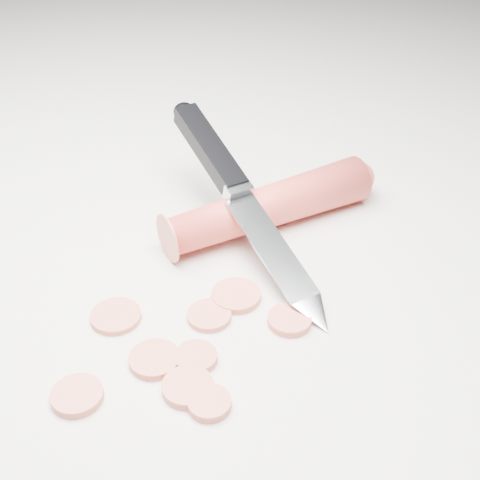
# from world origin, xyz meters

# --- Properties ---
(ground) EXTENTS (2.40, 2.40, 0.00)m
(ground) POSITION_xyz_m (0.00, 0.00, 0.00)
(ground) COLOR silver
(ground) RESTS_ON ground
(carrot) EXTENTS (0.19, 0.16, 0.04)m
(carrot) POSITION_xyz_m (0.03, 0.11, 0.02)
(carrot) COLOR red
(carrot) RESTS_ON ground
(carrot_slice_0) EXTENTS (0.04, 0.04, 0.01)m
(carrot_slice_0) POSITION_xyz_m (-0.08, -0.11, 0.00)
(carrot_slice_0) COLOR #E96B53
(carrot_slice_0) RESTS_ON ground
(carrot_slice_1) EXTENTS (0.04, 0.04, 0.01)m
(carrot_slice_1) POSITION_xyz_m (-0.04, -0.07, 0.00)
(carrot_slice_1) COLOR #E96B53
(carrot_slice_1) RESTS_ON ground
(carrot_slice_2) EXTENTS (0.04, 0.04, 0.01)m
(carrot_slice_2) POSITION_xyz_m (-0.01, -0.02, 0.00)
(carrot_slice_2) COLOR #E96B53
(carrot_slice_2) RESTS_ON ground
(carrot_slice_3) EXTENTS (0.03, 0.03, 0.01)m
(carrot_slice_3) POSITION_xyz_m (-0.01, -0.07, 0.00)
(carrot_slice_3) COLOR #E96B53
(carrot_slice_3) RESTS_ON ground
(carrot_slice_4) EXTENTS (0.04, 0.04, 0.01)m
(carrot_slice_4) POSITION_xyz_m (0.06, -0.02, 0.00)
(carrot_slice_4) COLOR #E96B53
(carrot_slice_4) RESTS_ON ground
(carrot_slice_5) EXTENTS (0.04, 0.04, 0.01)m
(carrot_slice_5) POSITION_xyz_m (0.01, 0.01, 0.00)
(carrot_slice_5) COLOR #E96B53
(carrot_slice_5) RESTS_ON ground
(carrot_slice_6) EXTENTS (0.03, 0.03, 0.01)m
(carrot_slice_6) POSITION_xyz_m (0.01, -0.11, 0.00)
(carrot_slice_6) COLOR #E96B53
(carrot_slice_6) RESTS_ON ground
(carrot_slice_7) EXTENTS (0.04, 0.04, 0.01)m
(carrot_slice_7) POSITION_xyz_m (-0.08, -0.03, 0.00)
(carrot_slice_7) COLOR #E96B53
(carrot_slice_7) RESTS_ON ground
(carrot_slice_8) EXTENTS (0.04, 0.04, 0.01)m
(carrot_slice_8) POSITION_xyz_m (-0.01, -0.09, 0.00)
(carrot_slice_8) COLOR #E96B53
(carrot_slice_8) RESTS_ON ground
(kitchen_knife) EXTENTS (0.19, 0.24, 0.09)m
(kitchen_knife) POSITION_xyz_m (0.01, 0.09, 0.05)
(kitchen_knife) COLOR #B7B9BE
(kitchen_knife) RESTS_ON ground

